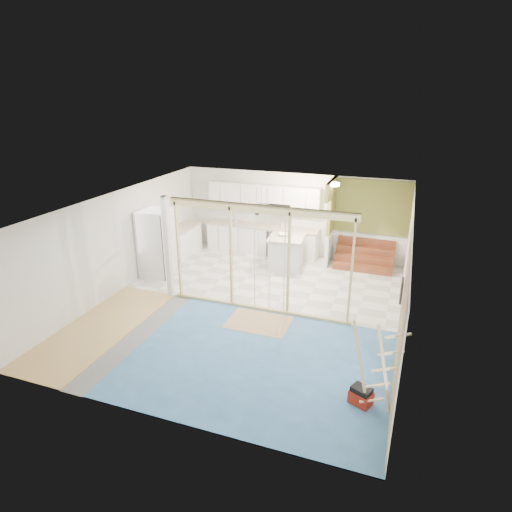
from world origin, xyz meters
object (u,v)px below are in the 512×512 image
(island, at_px, (286,253))
(toolbox, at_px, (361,396))
(fridge, at_px, (157,243))
(ladder, at_px, (376,369))

(island, relative_size, toolbox, 2.53)
(fridge, relative_size, toolbox, 4.43)
(toolbox, relative_size, ladder, 0.26)
(fridge, bearing_deg, ladder, -35.55)
(toolbox, bearing_deg, fridge, 174.25)
(fridge, relative_size, island, 1.75)
(fridge, bearing_deg, toolbox, -35.41)
(island, xyz_separation_m, ladder, (2.99, -5.39, 0.35))
(fridge, bearing_deg, island, 22.40)
(island, relative_size, ladder, 0.67)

